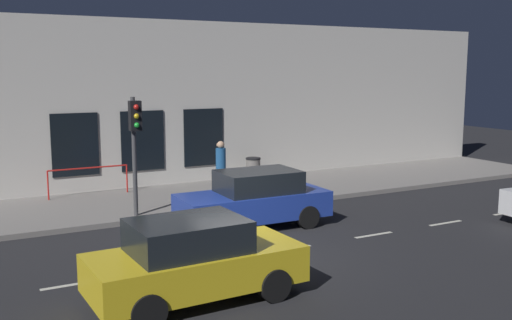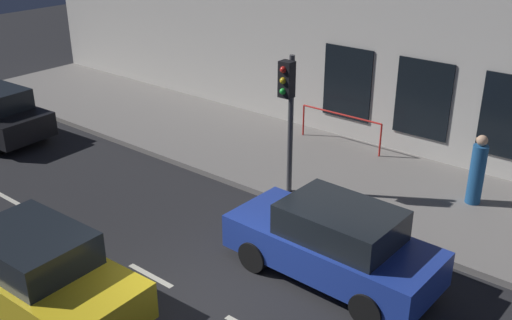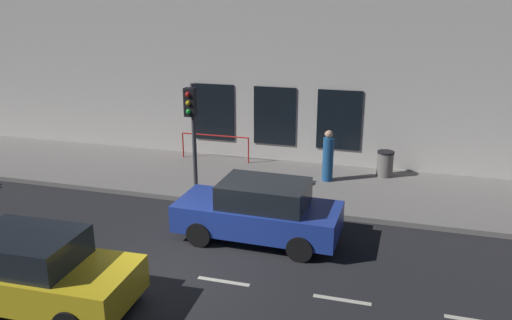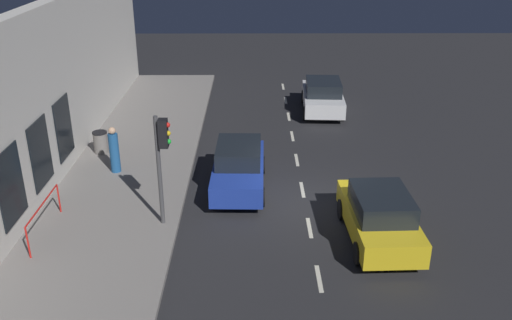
% 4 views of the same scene
% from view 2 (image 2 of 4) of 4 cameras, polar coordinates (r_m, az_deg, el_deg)
% --- Properties ---
extents(ground_plane, '(60.00, 60.00, 0.00)m').
position_cam_2_polar(ground_plane, '(11.31, -4.36, -13.76)').
color(ground_plane, '#232326').
extents(sidewalk, '(4.50, 32.00, 0.15)m').
position_cam_2_polar(sidewalk, '(15.69, 11.40, -2.39)').
color(sidewalk, gray).
rests_on(sidewalk, ground).
extents(building_facade, '(0.65, 32.00, 6.10)m').
position_cam_2_polar(building_facade, '(16.90, 16.40, 9.76)').
color(building_facade, beige).
rests_on(building_facade, ground).
extents(traffic_light, '(0.47, 0.32, 3.42)m').
position_cam_2_polar(traffic_light, '(13.95, 3.04, 5.76)').
color(traffic_light, '#424244').
rests_on(traffic_light, sidewalk).
extents(parked_car_0, '(1.93, 4.06, 1.58)m').
position_cam_2_polar(parked_car_0, '(11.43, -19.82, -10.04)').
color(parked_car_0, gold).
rests_on(parked_car_0, ground).
extents(parked_car_2, '(1.88, 4.19, 1.58)m').
position_cam_2_polar(parked_car_2, '(11.72, 7.36, -7.74)').
color(parked_car_2, '#1E389E').
rests_on(parked_car_2, ground).
extents(pedestrian_0, '(0.43, 0.43, 1.72)m').
position_cam_2_polar(pedestrian_0, '(14.98, 20.17, -1.05)').
color(pedestrian_0, '#1E5189').
rests_on(pedestrian_0, sidewalk).
extents(red_railing, '(0.05, 2.65, 0.97)m').
position_cam_2_polar(red_railing, '(17.55, 8.02, 3.67)').
color(red_railing, red).
rests_on(red_railing, sidewalk).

